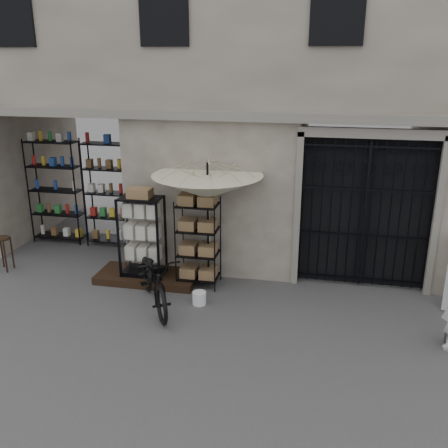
% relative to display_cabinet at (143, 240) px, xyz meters
% --- Properties ---
extents(ground, '(80.00, 80.00, 0.00)m').
position_rel_display_cabinet_xyz_m(ground, '(2.45, -1.51, -0.86)').
color(ground, '#242428').
rests_on(ground, ground).
extents(main_building, '(14.00, 4.00, 9.00)m').
position_rel_display_cabinet_xyz_m(main_building, '(2.45, 2.49, 3.64)').
color(main_building, gray).
rests_on(main_building, ground).
extents(shop_recess, '(3.00, 1.70, 3.00)m').
position_rel_display_cabinet_xyz_m(shop_recess, '(-2.05, 1.29, 0.64)').
color(shop_recess, black).
rests_on(shop_recess, ground).
extents(shop_shelving, '(2.70, 0.50, 2.50)m').
position_rel_display_cabinet_xyz_m(shop_shelving, '(-2.10, 1.79, 0.39)').
color(shop_shelving, black).
rests_on(shop_shelving, ground).
extents(iron_gate, '(2.50, 0.21, 3.00)m').
position_rel_display_cabinet_xyz_m(iron_gate, '(4.20, 0.76, 0.64)').
color(iron_gate, black).
rests_on(iron_gate, ground).
extents(step_platform, '(2.00, 0.90, 0.15)m').
position_rel_display_cabinet_xyz_m(step_platform, '(0.05, 0.04, -0.79)').
color(step_platform, black).
rests_on(step_platform, ground).
extents(display_cabinet, '(0.90, 0.69, 1.72)m').
position_rel_display_cabinet_xyz_m(display_cabinet, '(0.00, 0.00, 0.00)').
color(display_cabinet, black).
rests_on(display_cabinet, step_platform).
extents(wire_rack, '(0.77, 0.55, 1.75)m').
position_rel_display_cabinet_xyz_m(wire_rack, '(1.11, 0.05, -0.01)').
color(wire_rack, black).
rests_on(wire_rack, ground).
extents(market_umbrella, '(2.15, 2.18, 2.93)m').
position_rel_display_cabinet_xyz_m(market_umbrella, '(1.30, 0.09, 1.25)').
color(market_umbrella, black).
rests_on(market_umbrella, ground).
extents(white_bucket, '(0.26, 0.26, 0.24)m').
position_rel_display_cabinet_xyz_m(white_bucket, '(1.33, -0.76, -0.74)').
color(white_bucket, silver).
rests_on(white_bucket, ground).
extents(bicycle, '(1.14, 1.27, 2.01)m').
position_rel_display_cabinet_xyz_m(bicycle, '(0.56, -0.98, -0.86)').
color(bicycle, black).
rests_on(bicycle, ground).
extents(wooden_stool, '(0.45, 0.45, 0.72)m').
position_rel_display_cabinet_xyz_m(wooden_stool, '(-3.06, -0.08, -0.48)').
color(wooden_stool, black).
rests_on(wooden_stool, ground).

